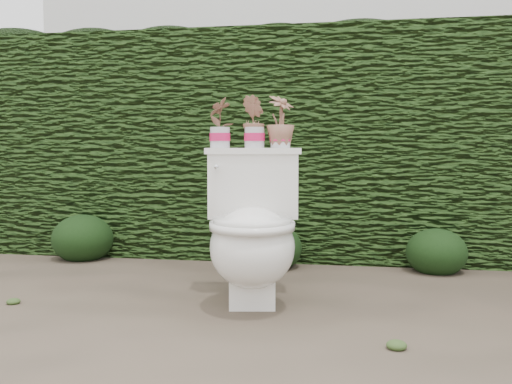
% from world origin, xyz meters
% --- Properties ---
extents(ground, '(60.00, 60.00, 0.00)m').
position_xyz_m(ground, '(0.00, 0.00, 0.00)').
color(ground, brown).
rests_on(ground, ground).
extents(hedge, '(8.00, 1.00, 1.60)m').
position_xyz_m(hedge, '(0.00, 1.60, 0.80)').
color(hedge, '#2C4B19').
rests_on(hedge, ground).
extents(house_wall, '(8.00, 3.50, 4.00)m').
position_xyz_m(house_wall, '(0.60, 6.00, 2.00)').
color(house_wall, silver).
rests_on(house_wall, ground).
extents(toilet, '(0.56, 0.74, 0.78)m').
position_xyz_m(toilet, '(0.12, 0.04, 0.36)').
color(toilet, white).
rests_on(toilet, ground).
extents(potted_plant_left, '(0.14, 0.16, 0.25)m').
position_xyz_m(potted_plant_left, '(-0.09, 0.25, 0.90)').
color(potted_plant_left, '#347324').
rests_on(potted_plant_left, toilet).
extents(potted_plant_center, '(0.17, 0.18, 0.26)m').
position_xyz_m(potted_plant_center, '(0.09, 0.28, 0.91)').
color(potted_plant_center, '#347324').
rests_on(potted_plant_center, toilet).
extents(potted_plant_right, '(0.21, 0.21, 0.26)m').
position_xyz_m(potted_plant_right, '(0.22, 0.31, 0.91)').
color(potted_plant_right, '#347324').
rests_on(potted_plant_right, toilet).
extents(liriope_clump_1, '(0.43, 0.43, 0.34)m').
position_xyz_m(liriope_clump_1, '(-1.28, 1.04, 0.17)').
color(liriope_clump_1, '#193211').
rests_on(liriope_clump_1, ground).
extents(liriope_clump_2, '(0.40, 0.40, 0.32)m').
position_xyz_m(liriope_clump_2, '(0.08, 0.97, 0.16)').
color(liriope_clump_2, '#193211').
rests_on(liriope_clump_2, ground).
extents(liriope_clump_3, '(0.38, 0.38, 0.30)m').
position_xyz_m(liriope_clump_3, '(1.13, 1.01, 0.15)').
color(liriope_clump_3, '#193211').
rests_on(liriope_clump_3, ground).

